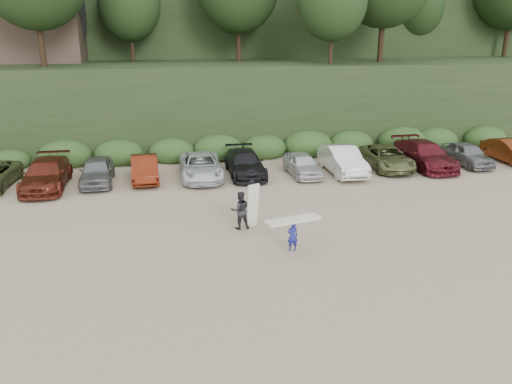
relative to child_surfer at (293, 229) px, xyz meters
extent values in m
plane|color=tan|center=(-2.50, 0.72, -0.91)|extent=(120.00, 120.00, 0.00)
cube|color=black|center=(-2.50, 22.72, 2.09)|extent=(80.00, 14.00, 6.00)
cube|color=black|center=(-2.50, 40.72, 7.09)|extent=(90.00, 30.00, 16.00)
cube|color=#2B491E|center=(-3.05, 15.22, -0.31)|extent=(46.20, 2.00, 1.20)
cube|color=brown|center=(-14.50, 24.72, 7.09)|extent=(8.00, 6.00, 4.00)
imported|color=#5B2015|center=(-11.32, 10.48, -0.13)|extent=(2.25, 5.43, 1.57)
imported|color=slate|center=(-8.66, 10.86, -0.17)|extent=(1.86, 4.41, 1.49)
imported|color=maroon|center=(-6.02, 11.01, -0.21)|extent=(1.70, 4.35, 1.41)
imported|color=silver|center=(-2.77, 10.86, -0.20)|extent=(2.38, 5.16, 1.43)
imported|color=black|center=(-0.12, 11.02, -0.18)|extent=(2.09, 5.06, 1.46)
imported|color=silver|center=(3.26, 10.33, -0.24)|extent=(1.79, 4.05, 1.35)
imported|color=white|center=(5.80, 10.35, -0.09)|extent=(1.76, 5.01, 1.65)
imported|color=#5B6239|center=(8.93, 10.91, -0.21)|extent=(2.57, 5.15, 1.40)
imported|color=#5A141E|center=(11.39, 10.72, -0.10)|extent=(2.49, 5.70, 1.63)
imported|color=slate|center=(14.41, 10.76, -0.19)|extent=(1.79, 4.27, 1.44)
imported|color=#5A230D|center=(17.63, 10.83, -0.17)|extent=(1.77, 4.60, 1.49)
imported|color=navy|center=(0.00, 0.00, -0.30)|extent=(0.48, 0.34, 1.23)
cube|color=beige|center=(0.00, 0.00, 0.38)|extent=(2.33, 1.16, 0.09)
imported|color=black|center=(-1.69, 2.66, -0.06)|extent=(0.87, 0.70, 1.71)
cube|color=silver|center=(-1.13, 2.70, 0.09)|extent=(0.63, 0.49, 2.01)
camera|label=1|loc=(-4.71, -17.62, 7.48)|focal=35.00mm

